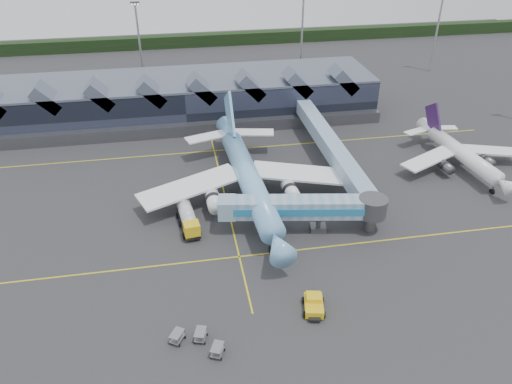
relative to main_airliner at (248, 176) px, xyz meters
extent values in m
plane|color=#2C2C2E|center=(-4.05, -8.64, -4.27)|extent=(260.00, 260.00, 0.00)
cube|color=gold|center=(-4.05, -16.64, -4.27)|extent=(120.00, 0.25, 0.01)
cube|color=gold|center=(-4.05, 19.36, -4.27)|extent=(120.00, 0.25, 0.01)
cube|color=gold|center=(-4.05, 1.36, -4.27)|extent=(0.25, 60.00, 0.01)
cube|color=black|center=(-4.05, 101.36, -2.27)|extent=(260.00, 4.00, 4.00)
cube|color=black|center=(-9.05, 39.36, 0.23)|extent=(90.00, 20.00, 9.00)
cube|color=#525B6E|center=(-9.05, 39.36, 4.93)|extent=(90.00, 20.00, 0.60)
cube|color=#505157|center=(-9.05, 28.36, -2.97)|extent=(90.00, 2.50, 2.60)
cube|color=#525B6E|center=(-38.05, 32.36, 5.03)|extent=(6.43, 6.00, 6.43)
cube|color=#525B6E|center=(-27.05, 32.36, 5.03)|extent=(6.43, 6.00, 6.43)
cube|color=#525B6E|center=(-16.05, 32.36, 5.03)|extent=(6.43, 6.00, 6.43)
cube|color=#525B6E|center=(-5.05, 32.36, 5.03)|extent=(6.43, 6.00, 6.43)
cube|color=#525B6E|center=(5.95, 32.36, 5.03)|extent=(6.43, 6.00, 6.43)
cube|color=#525B6E|center=(16.95, 32.36, 5.03)|extent=(6.43, 6.00, 6.43)
cube|color=#525B6E|center=(27.95, 32.36, 5.03)|extent=(6.43, 6.00, 6.43)
cylinder|color=gray|center=(-19.05, 63.36, 6.73)|extent=(0.56, 0.56, 22.00)
cube|color=#505157|center=(-19.05, 63.36, 17.73)|extent=(2.40, 0.50, 0.90)
cylinder|color=gray|center=(25.95, 63.36, 6.73)|extent=(0.56, 0.56, 22.00)
cylinder|color=gray|center=(65.95, 61.36, 6.73)|extent=(0.56, 0.56, 22.00)
cylinder|color=#73ABE9|center=(0.08, -1.47, 0.02)|extent=(5.66, 32.38, 3.98)
cone|color=#73ABE9|center=(1.07, -20.32, 0.02)|extent=(4.26, 5.72, 3.98)
cube|color=black|center=(1.11, -21.01, 0.85)|extent=(1.53, 0.41, 0.48)
cone|color=#73ABE9|center=(-0.96, 18.29, 0.32)|extent=(4.36, 7.56, 3.98)
cube|color=white|center=(-10.15, -0.67, -0.68)|extent=(19.01, 12.07, 1.31)
cube|color=white|center=(10.16, 0.40, -0.68)|extent=(19.00, 10.45, 1.31)
cylinder|color=white|center=(-6.57, -4.13, -1.67)|extent=(2.75, 5.65, 2.46)
cylinder|color=white|center=(6.97, -3.41, -1.67)|extent=(2.75, 5.65, 2.46)
cube|color=#73ABE9|center=(-0.87, 16.45, 4.46)|extent=(1.00, 10.19, 10.96)
cube|color=white|center=(-5.78, 16.66, 0.32)|extent=(8.87, 5.50, 0.26)
cube|color=white|center=(4.00, 17.17, 0.32)|extent=(8.75, 4.74, 0.26)
cylinder|color=#505157|center=(0.88, -16.64, -3.12)|extent=(0.29, 0.29, 2.30)
cylinder|color=#505157|center=(-3.37, -0.27, -3.12)|extent=(0.29, 0.29, 2.30)
cylinder|color=#505157|center=(3.38, 0.09, -3.12)|extent=(0.29, 0.29, 2.30)
cylinder|color=black|center=(0.88, -16.64, -3.86)|extent=(0.55, 1.50, 1.47)
cylinder|color=white|center=(43.07, 2.97, -1.13)|extent=(4.85, 20.60, 2.92)
cone|color=white|center=(44.21, -8.93, -1.13)|extent=(3.24, 3.76, 2.92)
cube|color=black|center=(44.25, -9.37, -0.51)|extent=(1.14, 0.44, 0.48)
cone|color=white|center=(41.88, 15.46, -0.91)|extent=(3.35, 4.92, 2.92)
cube|color=white|center=(36.19, 3.25, -1.64)|extent=(12.64, 8.31, 0.97)
cube|color=white|center=(49.78, 4.55, -1.64)|extent=(12.67, 6.33, 0.97)
cylinder|color=#505157|center=(38.68, 1.09, -2.36)|extent=(2.13, 3.66, 1.81)
cylinder|color=#505157|center=(47.74, 1.95, -2.36)|extent=(2.13, 3.66, 1.81)
cube|color=#371A4E|center=(41.99, 14.29, 1.79)|extent=(1.06, 6.57, 7.11)
cube|color=white|center=(38.69, 14.27, -0.91)|extent=(5.92, 3.78, 0.24)
cube|color=white|center=(45.23, 14.90, -0.91)|extent=(5.80, 2.84, 0.24)
cylinder|color=#505157|center=(43.99, -6.61, -3.43)|extent=(0.27, 0.27, 1.69)
cylinder|color=#505157|center=(40.52, 3.61, -3.43)|extent=(0.27, 0.27, 1.69)
cylinder|color=#505157|center=(45.45, 4.08, -3.43)|extent=(0.27, 0.27, 1.69)
cylinder|color=black|center=(43.99, -6.61, -3.97)|extent=(0.54, 1.12, 1.08)
cube|color=#6F9DB9|center=(6.43, -11.66, 0.25)|extent=(21.17, 6.59, 3.04)
cube|color=teal|center=(6.16, -13.26, 0.25)|extent=(20.66, 3.61, 1.26)
cube|color=#6F9DB9|center=(-4.92, -9.74, 0.25)|extent=(3.24, 3.76, 3.14)
cylinder|color=#505157|center=(9.53, -12.18, -2.01)|extent=(0.73, 0.73, 4.52)
cube|color=#505157|center=(9.53, -12.18, -3.80)|extent=(2.83, 2.48, 0.94)
cylinder|color=black|center=(8.50, -12.01, -3.91)|extent=(0.57, 1.00, 0.94)
cylinder|color=black|center=(10.56, -12.36, -3.91)|extent=(0.57, 1.00, 0.94)
cylinder|color=#505157|center=(17.79, -13.58, 0.25)|extent=(4.61, 4.61, 3.14)
cylinder|color=#505157|center=(17.79, -13.58, -2.01)|extent=(1.88, 1.88, 4.52)
cube|color=black|center=(-11.12, -7.46, -3.51)|extent=(3.54, 9.34, 0.51)
cube|color=yellow|center=(-10.70, -10.87, -2.45)|extent=(2.69, 2.51, 2.23)
cube|color=black|center=(-10.60, -11.67, -1.94)|extent=(2.23, 0.43, 1.01)
cylinder|color=silver|center=(-11.28, -6.25, -2.15)|extent=(3.04, 6.12, 2.33)
sphere|color=silver|center=(-11.64, -3.34, -2.15)|extent=(2.23, 2.23, 2.23)
sphere|color=silver|center=(-10.91, -9.16, -2.15)|extent=(2.23, 2.23, 2.23)
cylinder|color=black|center=(-12.00, -10.63, -3.77)|extent=(0.48, 1.05, 1.01)
cylinder|color=black|center=(-9.49, -10.31, -3.77)|extent=(0.48, 1.05, 1.01)
cylinder|color=black|center=(-12.44, -7.11, -3.77)|extent=(0.48, 1.05, 1.01)
cylinder|color=black|center=(-9.93, -6.80, -3.77)|extent=(0.48, 1.05, 1.01)
cylinder|color=black|center=(-12.76, -4.60, -3.77)|extent=(0.48, 1.05, 1.01)
cylinder|color=black|center=(-10.25, -4.28, -3.77)|extent=(0.48, 1.05, 1.01)
cube|color=yellow|center=(3.97, -29.32, -3.51)|extent=(3.15, 4.33, 1.09)
cube|color=yellow|center=(4.10, -28.68, -2.69)|extent=(2.28, 2.11, 0.76)
cube|color=black|center=(3.55, -31.35, -3.78)|extent=(1.67, 1.16, 0.33)
cylinder|color=black|center=(2.48, -30.35, -3.84)|extent=(0.50, 0.92, 0.87)
cylinder|color=black|center=(4.93, -30.86, -3.84)|extent=(0.50, 0.92, 0.87)
cylinder|color=black|center=(3.01, -27.79, -3.84)|extent=(0.50, 0.92, 0.87)
cylinder|color=black|center=(5.46, -28.30, -3.84)|extent=(0.50, 0.92, 0.87)
cube|color=gray|center=(-11.10, -31.75, -3.78)|extent=(1.78, 2.26, 0.13)
cube|color=gray|center=(-11.10, -31.75, -2.93)|extent=(1.78, 2.26, 0.07)
cylinder|color=black|center=(-10.24, -31.26, -4.11)|extent=(0.20, 0.34, 0.32)
cube|color=gray|center=(-9.32, -34.45, -3.78)|extent=(1.93, 2.31, 0.13)
cube|color=gray|center=(-9.32, -34.45, -2.93)|extent=(1.93, 2.31, 0.07)
cylinder|color=black|center=(-8.42, -34.05, -4.11)|extent=(0.23, 0.34, 0.32)
cube|color=gray|center=(-13.93, -31.53, -3.78)|extent=(2.10, 2.34, 0.13)
cube|color=gray|center=(-13.93, -31.53, -2.93)|extent=(2.10, 2.34, 0.07)
cylinder|color=black|center=(-12.98, -31.27, -4.11)|extent=(0.26, 0.33, 0.32)
camera|label=1|loc=(-11.92, -75.22, 43.41)|focal=35.00mm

